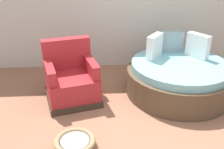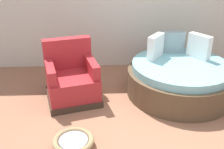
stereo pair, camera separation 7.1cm
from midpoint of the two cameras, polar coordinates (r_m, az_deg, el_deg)
name	(u,v)px [view 2 (the right image)]	position (r m, az deg, el deg)	size (l,w,h in m)	color
ground_plane	(149,140)	(3.53, 8.59, -13.84)	(8.00, 8.00, 0.02)	#936047
back_wall	(131,1)	(5.25, 4.59, 15.61)	(8.00, 0.12, 2.62)	beige
round_daybed	(179,78)	(4.51, 14.79, -0.73)	(1.72, 1.72, 0.95)	brown
red_armchair	(72,80)	(4.24, -8.28, -1.11)	(0.98, 0.98, 0.94)	#38281E
pet_basket	(74,142)	(3.36, -7.71, -14.35)	(0.51, 0.51, 0.13)	#9E7F56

